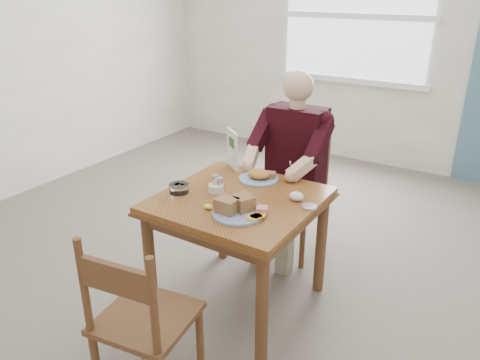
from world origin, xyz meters
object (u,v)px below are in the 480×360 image
Objects in this scene: chair_near at (141,322)px; near_plate at (238,208)px; far_plate at (260,176)px; chair_far at (295,192)px; diner at (292,153)px; table at (239,214)px.

near_plate is (0.08, 0.72, 0.31)m from chair_near.
chair_near is 2.92× the size of far_plate.
chair_near is (0.04, -1.71, 0.00)m from chair_far.
chair_far reaches higher than far_plate.
far_plate is at bearing -92.99° from chair_far.
far_plate is (-0.03, -0.41, -0.03)m from diner.
diner is 4.27× the size of near_plate.
diner is at bearing 97.19° from near_plate.
chair_near is at bearing -87.03° from far_plate.
far_plate is (-0.06, 1.20, 0.30)m from chair_near.
diner is 0.42m from far_plate.
far_plate is (-0.14, 0.48, -0.01)m from near_plate.
diner is 0.91m from near_plate.
chair_near is 1.65m from diner.
chair_far and chair_near have the same top height.
table is 0.81m from chair_far.
diner is at bearing 86.36° from far_plate.
far_plate is (-0.03, -0.50, 0.30)m from chair_far.
chair_far is at bearing 90.00° from table.
table is 0.27m from near_plate.
chair_far is at bearing 90.01° from diner.
chair_near is at bearing -88.72° from diner.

